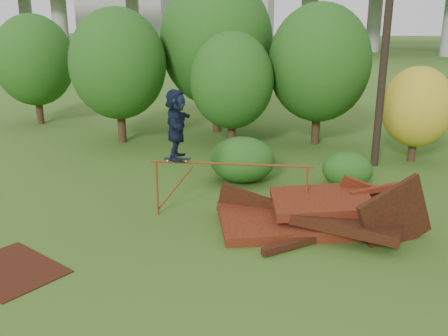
% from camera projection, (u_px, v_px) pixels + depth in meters
% --- Properties ---
extents(ground, '(240.00, 240.00, 0.00)m').
position_uv_depth(ground, '(242.00, 261.00, 11.58)').
color(ground, '#2D5116').
rests_on(ground, ground).
extents(scrap_pile, '(5.73, 3.56, 2.22)m').
position_uv_depth(scrap_pile, '(314.00, 216.00, 13.18)').
color(scrap_pile, '#3F130B').
rests_on(scrap_pile, ground).
extents(grind_rail, '(4.44, 0.34, 1.62)m').
position_uv_depth(grind_rail, '(231.00, 175.00, 13.61)').
color(grind_rail, brown).
rests_on(grind_rail, ground).
extents(skateboard, '(0.73, 0.24, 0.07)m').
position_uv_depth(skateboard, '(177.00, 159.00, 13.67)').
color(skateboard, black).
rests_on(skateboard, grind_rail).
extents(skater, '(0.80, 1.83, 1.91)m').
position_uv_depth(skater, '(176.00, 124.00, 13.38)').
color(skater, '#141B32').
rests_on(skater, skateboard).
extents(flat_plate, '(2.84, 2.57, 0.03)m').
position_uv_depth(flat_plate, '(11.00, 270.00, 11.15)').
color(flat_plate, '#38170C').
rests_on(flat_plate, ground).
extents(tree_0, '(4.08, 4.08, 5.76)m').
position_uv_depth(tree_0, '(118.00, 64.00, 21.15)').
color(tree_0, black).
rests_on(tree_0, ground).
extents(tree_1, '(5.17, 5.17, 7.19)m').
position_uv_depth(tree_1, '(216.00, 42.00, 22.82)').
color(tree_1, black).
rests_on(tree_1, ground).
extents(tree_2, '(3.42, 3.42, 4.82)m').
position_uv_depth(tree_2, '(232.00, 81.00, 20.25)').
color(tree_2, black).
rests_on(tree_2, ground).
extents(tree_3, '(4.29, 4.29, 5.95)m').
position_uv_depth(tree_3, '(319.00, 63.00, 20.84)').
color(tree_3, black).
rests_on(tree_3, ground).
extents(tree_4, '(2.63, 2.63, 3.64)m').
position_uv_depth(tree_4, '(417.00, 107.00, 18.69)').
color(tree_4, black).
rests_on(tree_4, ground).
extents(tree_6, '(3.92, 3.92, 5.48)m').
position_uv_depth(tree_6, '(34.00, 60.00, 24.84)').
color(tree_6, black).
rests_on(tree_6, ground).
extents(shrub_left, '(2.21, 2.04, 1.53)m').
position_uv_depth(shrub_left, '(242.00, 159.00, 16.83)').
color(shrub_left, '#184B14').
rests_on(shrub_left, ground).
extents(shrub_right, '(1.63, 1.50, 1.16)m').
position_uv_depth(shrub_right, '(347.00, 169.00, 16.38)').
color(shrub_right, '#184B14').
rests_on(shrub_right, ground).
extents(utility_pole, '(1.40, 0.28, 11.14)m').
position_uv_depth(utility_pole, '(389.00, 8.00, 17.11)').
color(utility_pole, black).
rests_on(utility_pole, ground).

